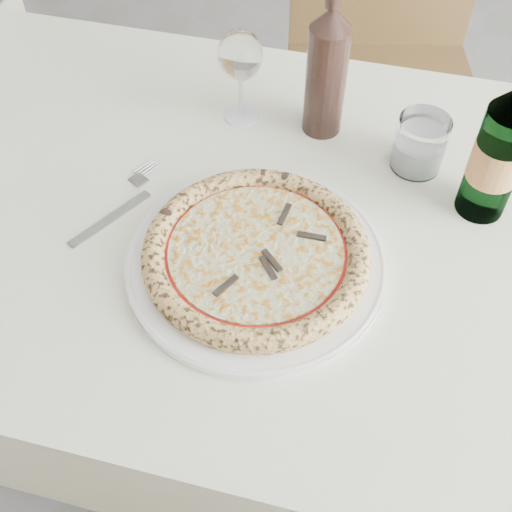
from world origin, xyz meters
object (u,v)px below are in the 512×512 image
(chair_far, at_px, (384,45))
(tumbler, at_px, (419,147))
(dining_table, at_px, (280,255))
(plate, at_px, (256,261))
(pizza, at_px, (256,253))
(wine_glass, at_px, (240,58))
(wine_bottle, at_px, (327,70))
(beer_bottle, at_px, (500,151))

(chair_far, xyz_separation_m, tumbler, (0.18, -0.64, 0.26))
(dining_table, distance_m, plate, 0.14)
(dining_table, bearing_deg, chair_far, 91.90)
(plate, distance_m, pizza, 0.02)
(wine_glass, bearing_deg, wine_bottle, 9.47)
(dining_table, xyz_separation_m, chair_far, (-0.03, 0.82, -0.13))
(pizza, bearing_deg, tumbler, 60.48)
(chair_far, height_order, wine_bottle, wine_bottle)
(chair_far, bearing_deg, pizza, -88.31)
(plate, bearing_deg, dining_table, 90.00)
(chair_far, xyz_separation_m, wine_glass, (-0.11, -0.63, 0.34))
(tumbler, bearing_deg, pizza, -119.52)
(beer_bottle, bearing_deg, pizza, -139.85)
(plate, relative_size, beer_bottle, 1.30)
(dining_table, relative_size, wine_bottle, 5.66)
(dining_table, height_order, wine_bottle, wine_bottle)
(wine_glass, height_order, tumbler, wine_glass)
(chair_far, height_order, beer_bottle, beer_bottle)
(chair_far, height_order, pizza, chair_far)
(pizza, relative_size, tumbler, 3.50)
(tumbler, bearing_deg, chair_far, 105.92)
(wine_bottle, bearing_deg, beer_bottle, -17.26)
(chair_far, xyz_separation_m, plate, (0.03, -0.92, 0.23))
(plate, bearing_deg, chair_far, 91.69)
(beer_bottle, bearing_deg, tumbler, 153.61)
(dining_table, relative_size, wine_glass, 9.34)
(plate, distance_m, beer_bottle, 0.36)
(pizza, xyz_separation_m, wine_glass, (-0.14, 0.28, 0.09))
(plate, height_order, wine_glass, wine_glass)
(chair_far, distance_m, wine_bottle, 0.70)
(beer_bottle, xyz_separation_m, wine_bottle, (-0.27, 0.08, 0.00))
(beer_bottle, bearing_deg, plate, -139.85)
(pizza, xyz_separation_m, beer_bottle, (0.26, 0.22, 0.08))
(pizza, relative_size, wine_glass, 1.94)
(dining_table, distance_m, tumbler, 0.27)
(beer_bottle, bearing_deg, chair_far, 112.67)
(chair_far, distance_m, tumbler, 0.72)
(wine_glass, xyz_separation_m, wine_bottle, (0.13, 0.02, -0.00))
(plate, xyz_separation_m, beer_bottle, (0.26, 0.22, 0.10))
(wine_glass, distance_m, beer_bottle, 0.41)
(wine_glass, bearing_deg, beer_bottle, -8.74)
(dining_table, distance_m, wine_glass, 0.31)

